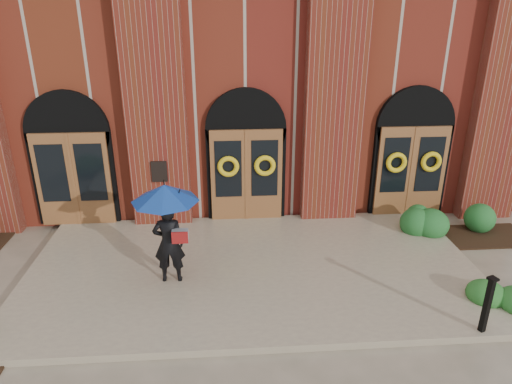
{
  "coord_description": "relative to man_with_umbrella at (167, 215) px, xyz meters",
  "views": [
    {
      "loc": [
        -0.58,
        -8.7,
        5.54
      ],
      "look_at": [
        0.13,
        1.0,
        1.61
      ],
      "focal_mm": 32.0,
      "sensor_mm": 36.0,
      "label": 1
    }
  ],
  "objects": [
    {
      "name": "ground",
      "position": [
        1.77,
        0.26,
        -1.67
      ],
      "size": [
        90.0,
        90.0,
        0.0
      ],
      "primitive_type": "plane",
      "color": "gray",
      "rests_on": "ground"
    },
    {
      "name": "hedge_wall_right",
      "position": [
        7.47,
        1.67,
        -1.31
      ],
      "size": [
        2.82,
        1.13,
        0.72
      ],
      "primitive_type": "ellipsoid",
      "color": "#1F5823",
      "rests_on": "ground"
    },
    {
      "name": "man_with_umbrella",
      "position": [
        0.0,
        0.0,
        0.0
      ],
      "size": [
        1.37,
        1.37,
        2.18
      ],
      "rotation": [
        0.0,
        0.0,
        3.15
      ],
      "color": "black",
      "rests_on": "landing"
    },
    {
      "name": "church_building",
      "position": [
        1.77,
        9.04,
        1.83
      ],
      "size": [
        16.2,
        12.53,
        7.0
      ],
      "color": "#5F1A14",
      "rests_on": "ground"
    },
    {
      "name": "landing",
      "position": [
        1.77,
        0.41,
        -1.6
      ],
      "size": [
        10.0,
        5.3,
        0.15
      ],
      "primitive_type": "cube",
      "color": "tan",
      "rests_on": "ground"
    },
    {
      "name": "metal_post",
      "position": [
        5.72,
        -2.09,
        -0.94
      ],
      "size": [
        0.19,
        0.19,
        1.11
      ],
      "rotation": [
        0.0,
        0.0,
        0.35
      ],
      "color": "black",
      "rests_on": "landing"
    }
  ]
}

